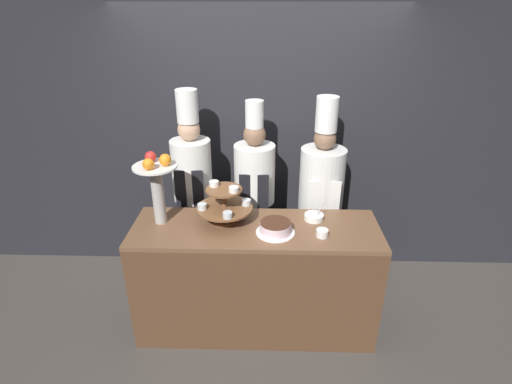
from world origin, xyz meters
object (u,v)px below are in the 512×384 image
Objects in this scene: chef_center_right at (321,193)px; chef_left at (193,185)px; tiered_stand at (224,204)px; cup_white at (322,233)px; fruit_pedestal at (157,180)px; chef_center_left at (255,191)px; cake_round at (275,228)px; serving_bowl_far at (314,217)px.

chef_left is at bearing 180.00° from chef_center_right.
tiered_stand is 4.85× the size of cup_white.
fruit_pedestal is 0.62m from chef_left.
fruit_pedestal is 0.31× the size of chef_center_left.
chef_center_right is at bearing 84.00° from cup_white.
cake_round is 0.34m from cup_white.
fruit_pedestal is 0.95m from cake_round.
fruit_pedestal is 0.30× the size of chef_left.
tiered_stand is 0.96m from chef_center_right.
cup_white is 0.05× the size of chef_left.
chef_center_left reaches higher than tiered_stand.
chef_left reaches higher than cup_white.
tiered_stand is 0.23× the size of chef_left.
cup_white is at bearing -15.54° from tiered_stand.
chef_center_left reaches higher than cake_round.
tiered_stand reaches higher than serving_bowl_far.
chef_left reaches higher than chef_center_left.
cup_white is 0.05× the size of chef_center_left.
tiered_stand is 0.24× the size of chef_center_right.
chef_center_right reaches higher than cup_white.
tiered_stand reaches higher than cake_round.
chef_center_right is (0.41, 0.67, -0.03)m from cake_round.
tiered_stand is at bearing 157.20° from cake_round.
tiered_stand is at bearing -112.96° from chef_center_left.
cup_white is at bearing -96.00° from chef_center_right.
chef_center_right is (0.81, 0.51, -0.14)m from tiered_stand.
cake_round is at bearing 173.46° from cup_white.
fruit_pedestal is 1.24m from serving_bowl_far.
chef_center_left is at bearing -0.00° from chef_left.
chef_center_right reaches higher than chef_center_left.
serving_bowl_far is 1.13m from chef_left.
cup_white is 1.28m from chef_left.
chef_center_right reaches higher than cake_round.
chef_center_left is at bearing 136.44° from serving_bowl_far.
cup_white is 0.05× the size of chef_center_right.
chef_center_left is at bearing 36.86° from fruit_pedestal.
cup_white is 0.59× the size of serving_bowl_far.
chef_left is (0.16, 0.53, -0.28)m from fruit_pedestal.
tiered_stand is 1.49× the size of cake_round.
chef_left reaches higher than serving_bowl_far.
cup_white is at bearing -8.30° from fruit_pedestal.
chef_left is at bearing 180.00° from chef_center_left.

